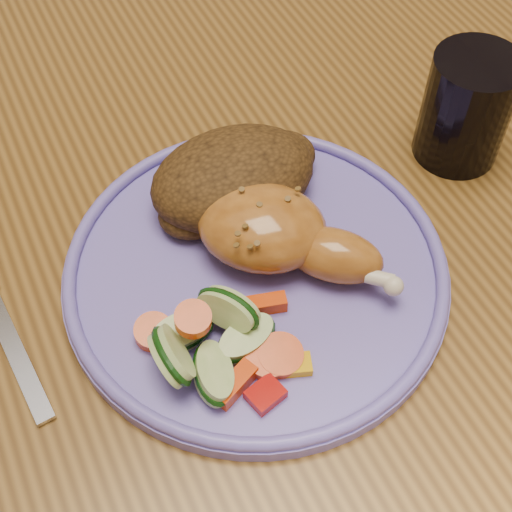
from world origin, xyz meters
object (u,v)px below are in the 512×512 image
object	(u,v)px
plate	(256,273)
drinking_glass	(466,109)
dining_table	(263,247)
chair_far	(89,28)
fork	(3,325)

from	to	relation	value
plate	drinking_glass	world-z (taller)	drinking_glass
dining_table	chair_far	size ratio (longest dim) A/B	1.54
dining_table	chair_far	distance (m)	0.65
chair_far	fork	distance (m)	0.75
dining_table	drinking_glass	size ratio (longest dim) A/B	14.82
chair_far	fork	size ratio (longest dim) A/B	5.61
dining_table	chair_far	world-z (taller)	chair_far
fork	drinking_glass	size ratio (longest dim) A/B	1.72
chair_far	fork	xyz separation A→B (m)	(-0.23, -0.67, 0.26)
dining_table	drinking_glass	world-z (taller)	drinking_glass
chair_far	drinking_glass	xyz separation A→B (m)	(0.17, -0.66, 0.30)
plate	chair_far	bearing A→B (deg)	86.27
plate	drinking_glass	size ratio (longest dim) A/B	3.02
chair_far	drinking_glass	distance (m)	0.74
chair_far	plate	xyz separation A→B (m)	(-0.05, -0.71, 0.26)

